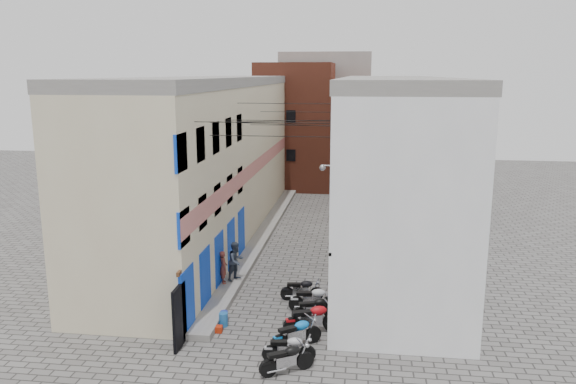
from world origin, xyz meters
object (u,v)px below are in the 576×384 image
at_px(motorcycle_b, 289,347).
at_px(motorcycle_c, 297,332).
at_px(motorcycle_e, 316,307).
at_px(red_crate, 217,329).
at_px(motorcycle_f, 313,298).
at_px(person_b, 236,261).
at_px(motorcycle_d, 312,317).
at_px(water_jug_near, 223,320).
at_px(water_jug_far, 224,317).
at_px(motorcycle_g, 302,288).
at_px(motorcycle_a, 287,357).
at_px(person_a, 223,267).

height_order(motorcycle_b, motorcycle_c, motorcycle_c).
xyz_separation_m(motorcycle_e, red_crate, (-3.45, -1.44, -0.42)).
bearing_deg(motorcycle_c, red_crate, -140.45).
xyz_separation_m(motorcycle_b, motorcycle_f, (0.42, 4.05, 0.06)).
bearing_deg(person_b, motorcycle_d, -106.42).
xyz_separation_m(motorcycle_d, water_jug_near, (-3.32, 0.11, -0.37)).
xyz_separation_m(motorcycle_c, water_jug_far, (-2.94, 1.57, -0.34)).
xyz_separation_m(motorcycle_c, motorcycle_g, (-0.27, 4.08, -0.04)).
bearing_deg(motorcycle_d, water_jug_near, -112.43).
bearing_deg(motorcycle_a, red_crate, -161.07).
bearing_deg(motorcycle_g, water_jug_far, -53.42).
relative_size(motorcycle_c, motorcycle_e, 1.05).
height_order(person_a, water_jug_far, person_a).
distance_m(motorcycle_a, person_a, 7.61).
bearing_deg(person_a, motorcycle_e, -141.95).
height_order(motorcycle_f, water_jug_far, motorcycle_f).
bearing_deg(red_crate, water_jug_near, 77.87).
height_order(motorcycle_e, water_jug_near, motorcycle_e).
bearing_deg(motorcycle_b, water_jug_far, -140.04).
bearing_deg(motorcycle_b, motorcycle_d, 157.50).
xyz_separation_m(motorcycle_g, red_crate, (-2.72, -3.32, -0.40)).
distance_m(person_a, person_b, 0.67).
bearing_deg(motorcycle_f, person_b, -130.74).
bearing_deg(motorcycle_f, motorcycle_a, -12.79).
height_order(motorcycle_c, motorcycle_d, motorcycle_d).
distance_m(motorcycle_d, motorcycle_e, 1.06).
relative_size(motorcycle_b, person_a, 1.22).
relative_size(motorcycle_d, water_jug_far, 4.81).
xyz_separation_m(motorcycle_e, person_b, (-3.79, 3.19, 0.58)).
height_order(motorcycle_a, person_b, person_b).
distance_m(motorcycle_d, red_crate, 3.49).
bearing_deg(person_a, motorcycle_a, -170.23).
height_order(motorcycle_g, red_crate, motorcycle_g).
height_order(motorcycle_d, motorcycle_g, motorcycle_d).
relative_size(motorcycle_c, motorcycle_f, 0.99).
bearing_deg(water_jug_near, motorcycle_f, 29.65).
bearing_deg(person_b, motorcycle_f, -90.69).
height_order(motorcycle_e, person_a, person_a).
bearing_deg(person_a, motorcycle_c, -161.64).
relative_size(person_b, water_jug_far, 3.86).
relative_size(motorcycle_f, red_crate, 5.37).
bearing_deg(motorcycle_a, motorcycle_c, 146.13).
xyz_separation_m(motorcycle_a, motorcycle_f, (0.39, 4.77, 0.03)).
distance_m(motorcycle_e, water_jug_near, 3.49).
bearing_deg(motorcycle_f, motorcycle_b, -14.02).
bearing_deg(person_b, motorcycle_g, -81.02).
distance_m(motorcycle_b, person_b, 7.16).
bearing_deg(person_b, motorcycle_c, -116.23).
distance_m(motorcycle_e, person_b, 4.99).
bearing_deg(motorcycle_c, motorcycle_d, 122.55).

